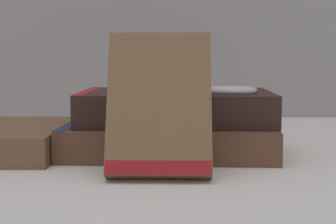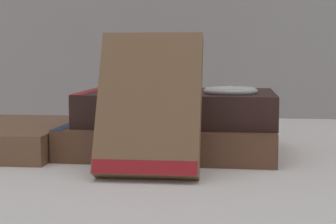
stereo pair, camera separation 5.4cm
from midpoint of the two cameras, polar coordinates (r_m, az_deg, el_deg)
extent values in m
plane|color=white|center=(0.56, -6.53, -5.03)|extent=(3.00, 3.00, 0.00)
cube|color=brown|center=(0.60, -2.42, -2.68)|extent=(0.22, 0.16, 0.03)
cube|color=navy|center=(0.62, -11.97, -2.54)|extent=(0.02, 0.15, 0.03)
cube|color=#331E19|center=(0.60, -1.74, 0.50)|extent=(0.20, 0.14, 0.03)
cube|color=maroon|center=(0.61, -10.63, 0.51)|extent=(0.01, 0.13, 0.03)
cube|color=brown|center=(0.48, -4.11, 0.77)|extent=(0.09, 0.07, 0.12)
cube|color=maroon|center=(0.47, -4.32, -5.95)|extent=(0.09, 0.02, 0.02)
cylinder|color=silver|center=(0.57, 3.64, 2.21)|extent=(0.05, 0.05, 0.01)
torus|color=silver|center=(0.57, 3.64, 2.21)|extent=(0.05, 0.05, 0.01)
sphere|color=silver|center=(0.60, 3.52, 2.39)|extent=(0.01, 0.01, 0.01)
torus|color=#ADADB2|center=(0.77, -7.94, -1.83)|extent=(0.06, 0.06, 0.00)
torus|color=#ADADB2|center=(0.78, -4.18, -1.68)|extent=(0.06, 0.06, 0.00)
cylinder|color=#ADADB2|center=(0.77, -6.05, -1.75)|extent=(0.02, 0.01, 0.00)
camera|label=1|loc=(0.03, -92.71, -0.29)|focal=60.00mm
camera|label=2|loc=(0.03, 87.29, 0.29)|focal=60.00mm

